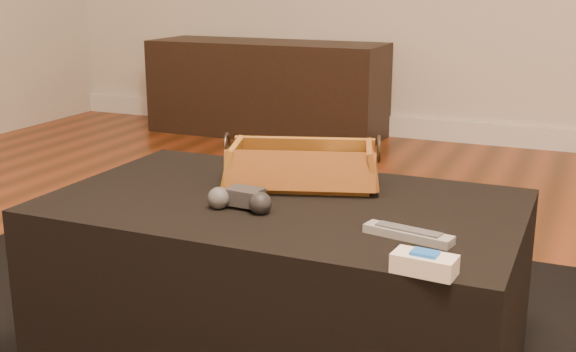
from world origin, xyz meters
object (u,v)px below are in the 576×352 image
at_px(tv_remote, 294,178).
at_px(wicker_basket, 302,169).
at_px(cream_gadget, 424,263).
at_px(ottoman, 283,289).
at_px(game_controller, 242,199).
at_px(media_cabinet, 267,88).
at_px(silver_remote, 408,234).

distance_m(tv_remote, wicker_basket, 0.03).
relative_size(tv_remote, wicker_basket, 0.48).
relative_size(tv_remote, cream_gadget, 1.72).
bearing_deg(ottoman, tv_remote, 99.26).
distance_m(ottoman, game_controller, 0.26).
height_order(tv_remote, cream_gadget, cream_gadget).
height_order(media_cabinet, wicker_basket, wicker_basket).
xyz_separation_m(wicker_basket, cream_gadget, (0.37, -0.39, -0.02)).
bearing_deg(game_controller, cream_gadget, -23.16).
xyz_separation_m(ottoman, silver_remote, (0.31, -0.13, 0.22)).
height_order(wicker_basket, silver_remote, wicker_basket).
bearing_deg(ottoman, media_cabinet, 115.76).
bearing_deg(wicker_basket, media_cabinet, 116.78).
height_order(ottoman, wicker_basket, wicker_basket).
distance_m(media_cabinet, silver_remote, 3.00).
relative_size(media_cabinet, cream_gadget, 13.01).
height_order(silver_remote, cream_gadget, cream_gadget).
relative_size(media_cabinet, silver_remote, 7.99).
height_order(ottoman, silver_remote, silver_remote).
bearing_deg(game_controller, wicker_basket, 77.43).
xyz_separation_m(tv_remote, wicker_basket, (0.01, 0.02, 0.02)).
relative_size(wicker_basket, silver_remote, 2.22).
distance_m(ottoman, tv_remote, 0.25).
relative_size(game_controller, cream_gadget, 1.33).
distance_m(silver_remote, cream_gadget, 0.16).
bearing_deg(media_cabinet, game_controller, -66.04).
bearing_deg(game_controller, media_cabinet, 113.96).
distance_m(media_cabinet, tv_remote, 2.65).
distance_m(media_cabinet, wicker_basket, 2.64).
height_order(tv_remote, silver_remote, tv_remote).
bearing_deg(ottoman, wicker_basket, 91.59).
distance_m(media_cabinet, cream_gadget, 3.16).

